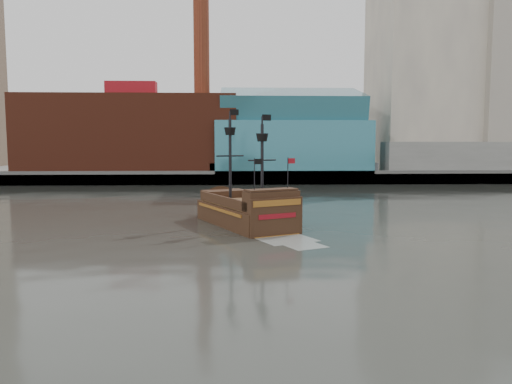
{
  "coord_description": "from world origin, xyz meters",
  "views": [
    {
      "loc": [
        -1.26,
        -30.5,
        8.09
      ],
      "look_at": [
        0.43,
        9.6,
        4.0
      ],
      "focal_mm": 35.0,
      "sensor_mm": 36.0,
      "label": 1
    }
  ],
  "objects": [
    {
      "name": "skyline",
      "position": [
        5.21,
        84.56,
        24.55
      ],
      "size": [
        149.0,
        45.0,
        62.0
      ],
      "color": "brown",
      "rests_on": "promenade_far"
    },
    {
      "name": "promenade_far",
      "position": [
        0.0,
        92.0,
        1.0
      ],
      "size": [
        220.0,
        60.0,
        2.0
      ],
      "primitive_type": "cube",
      "color": "slate",
      "rests_on": "ground"
    },
    {
      "name": "seawall",
      "position": [
        0.0,
        62.5,
        1.3
      ],
      "size": [
        220.0,
        1.0,
        2.6
      ],
      "primitive_type": "cube",
      "color": "#4C4C49",
      "rests_on": "ground"
    },
    {
      "name": "ground",
      "position": [
        0.0,
        0.0,
        0.0
      ],
      "size": [
        400.0,
        400.0,
        0.0
      ],
      "primitive_type": "plane",
      "color": "#242622",
      "rests_on": "ground"
    },
    {
      "name": "pirate_ship",
      "position": [
        -0.22,
        16.97,
        1.09
      ],
      "size": [
        10.99,
        16.57,
        12.0
      ],
      "rotation": [
        0.0,
        0.0,
        0.43
      ],
      "color": "black",
      "rests_on": "ground"
    }
  ]
}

